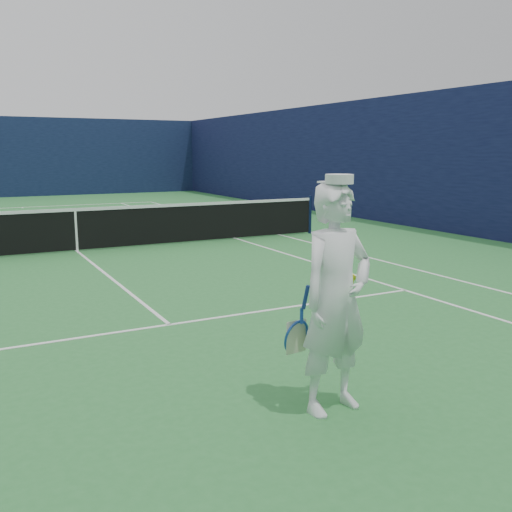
{
  "coord_description": "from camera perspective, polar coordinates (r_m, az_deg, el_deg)",
  "views": [
    {
      "loc": [
        -2.39,
        -13.42,
        2.29
      ],
      "look_at": [
        0.47,
        -7.99,
        1.16
      ],
      "focal_mm": 40.0,
      "sensor_mm": 36.0,
      "label": 1
    }
  ],
  "objects": [
    {
      "name": "tennis_player",
      "position": [
        5.02,
        8.01,
        -4.23
      ],
      "size": [
        0.86,
        0.58,
        2.1
      ],
      "rotation": [
        0.0,
        0.0,
        0.13
      ],
      "color": "white",
      "rests_on": "ground"
    },
    {
      "name": "ground",
      "position": [
        13.82,
        -17.43,
        0.43
      ],
      "size": [
        80.0,
        80.0,
        0.0
      ],
      "primitive_type": "plane",
      "color": "#2C7536",
      "rests_on": "ground"
    },
    {
      "name": "court_markings",
      "position": [
        13.82,
        -17.43,
        0.44
      ],
      "size": [
        11.03,
        23.83,
        0.01
      ],
      "color": "white",
      "rests_on": "ground"
    },
    {
      "name": "tennis_net",
      "position": [
        13.74,
        -17.56,
        2.71
      ],
      "size": [
        12.88,
        0.09,
        1.07
      ],
      "color": "#141E4C",
      "rests_on": "ground"
    },
    {
      "name": "windscreen_fence",
      "position": [
        13.63,
        -17.9,
        8.73
      ],
      "size": [
        20.12,
        36.12,
        4.0
      ],
      "color": "#0F1939",
      "rests_on": "ground"
    }
  ]
}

